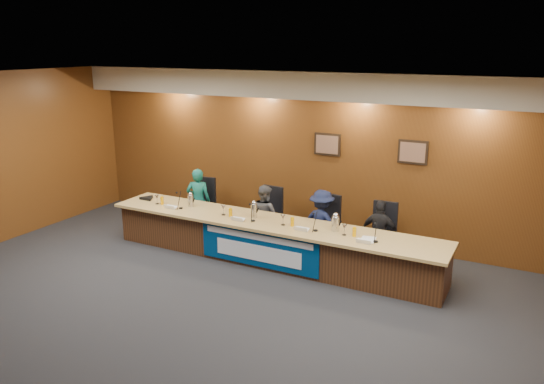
{
  "coord_description": "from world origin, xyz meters",
  "views": [
    {
      "loc": [
        4.03,
        -5.23,
        3.67
      ],
      "look_at": [
        -0.06,
        2.59,
        1.2
      ],
      "focal_mm": 35.0,
      "sensor_mm": 36.0,
      "label": 1
    }
  ],
  "objects_px": {
    "office_chair_d": "(381,238)",
    "carafe_right": "(335,224)",
    "carafe_mid": "(254,211)",
    "panelist_b": "(265,215)",
    "carafe_left": "(191,201)",
    "banner": "(258,248)",
    "panelist_a": "(198,201)",
    "office_chair_b": "(267,219)",
    "office_chair_a": "(202,208)",
    "office_chair_c": "(324,228)",
    "dais_body": "(270,242)",
    "panelist_d": "(380,234)",
    "speakerphone": "(148,198)",
    "panelist_c": "(322,223)"
  },
  "relations": [
    {
      "from": "office_chair_d",
      "to": "carafe_right",
      "type": "xyz_separation_m",
      "value": [
        -0.57,
        -0.73,
        0.39
      ]
    },
    {
      "from": "carafe_mid",
      "to": "panelist_b",
      "type": "bearing_deg",
      "value": 102.28
    },
    {
      "from": "office_chair_d",
      "to": "carafe_left",
      "type": "height_order",
      "value": "carafe_left"
    },
    {
      "from": "banner",
      "to": "panelist_a",
      "type": "xyz_separation_m",
      "value": [
        -1.95,
        1.06,
        0.28
      ]
    },
    {
      "from": "banner",
      "to": "carafe_left",
      "type": "distance_m",
      "value": 1.8
    },
    {
      "from": "panelist_a",
      "to": "office_chair_b",
      "type": "xyz_separation_m",
      "value": [
        1.5,
        0.1,
        -0.18
      ]
    },
    {
      "from": "carafe_mid",
      "to": "carafe_left",
      "type": "bearing_deg",
      "value": 178.74
    },
    {
      "from": "office_chair_a",
      "to": "office_chair_c",
      "type": "bearing_deg",
      "value": -7.0
    },
    {
      "from": "office_chair_c",
      "to": "dais_body",
      "type": "bearing_deg",
      "value": -124.1
    },
    {
      "from": "panelist_a",
      "to": "office_chair_b",
      "type": "relative_size",
      "value": 2.74
    },
    {
      "from": "office_chair_b",
      "to": "carafe_mid",
      "type": "xyz_separation_m",
      "value": [
        0.14,
        -0.75,
        0.39
      ]
    },
    {
      "from": "panelist_a",
      "to": "carafe_left",
      "type": "height_order",
      "value": "panelist_a"
    },
    {
      "from": "panelist_d",
      "to": "office_chair_b",
      "type": "bearing_deg",
      "value": 1.41
    },
    {
      "from": "carafe_left",
      "to": "office_chair_b",
      "type": "bearing_deg",
      "value": 30.4
    },
    {
      "from": "office_chair_a",
      "to": "panelist_b",
      "type": "bearing_deg",
      "value": -10.82
    },
    {
      "from": "office_chair_b",
      "to": "office_chair_c",
      "type": "relative_size",
      "value": 1.0
    },
    {
      "from": "carafe_mid",
      "to": "office_chair_b",
      "type": "bearing_deg",
      "value": 100.69
    },
    {
      "from": "carafe_right",
      "to": "speakerphone",
      "type": "height_order",
      "value": "carafe_right"
    },
    {
      "from": "dais_body",
      "to": "office_chair_d",
      "type": "relative_size",
      "value": 12.5
    },
    {
      "from": "panelist_d",
      "to": "office_chair_b",
      "type": "height_order",
      "value": "panelist_d"
    },
    {
      "from": "carafe_mid",
      "to": "speakerphone",
      "type": "relative_size",
      "value": 0.77
    },
    {
      "from": "panelist_b",
      "to": "carafe_mid",
      "type": "relative_size",
      "value": 4.71
    },
    {
      "from": "panelist_c",
      "to": "office_chair_d",
      "type": "xyz_separation_m",
      "value": [
        1.06,
        0.1,
        -0.13
      ]
    },
    {
      "from": "panelist_b",
      "to": "carafe_left",
      "type": "xyz_separation_m",
      "value": [
        -1.23,
        -0.62,
        0.28
      ]
    },
    {
      "from": "panelist_c",
      "to": "dais_body",
      "type": "bearing_deg",
      "value": 52.78
    },
    {
      "from": "dais_body",
      "to": "carafe_mid",
      "type": "xyz_separation_m",
      "value": [
        -0.31,
        -0.0,
        0.52
      ]
    },
    {
      "from": "office_chair_d",
      "to": "carafe_left",
      "type": "bearing_deg",
      "value": -172.28
    },
    {
      "from": "dais_body",
      "to": "carafe_mid",
      "type": "relative_size",
      "value": 24.26
    },
    {
      "from": "office_chair_d",
      "to": "dais_body",
      "type": "bearing_deg",
      "value": -161.03
    },
    {
      "from": "panelist_c",
      "to": "office_chair_b",
      "type": "height_order",
      "value": "panelist_c"
    },
    {
      "from": "dais_body",
      "to": "office_chair_d",
      "type": "distance_m",
      "value": 1.91
    },
    {
      "from": "carafe_left",
      "to": "carafe_right",
      "type": "xyz_separation_m",
      "value": [
        2.87,
        -0.01,
        0.01
      ]
    },
    {
      "from": "panelist_a",
      "to": "panelist_d",
      "type": "height_order",
      "value": "panelist_a"
    },
    {
      "from": "panelist_c",
      "to": "panelist_d",
      "type": "height_order",
      "value": "panelist_c"
    },
    {
      "from": "banner",
      "to": "panelist_a",
      "type": "distance_m",
      "value": 2.24
    },
    {
      "from": "banner",
      "to": "panelist_b",
      "type": "relative_size",
      "value": 1.89
    },
    {
      "from": "office_chair_b",
      "to": "carafe_right",
      "type": "distance_m",
      "value": 1.84
    },
    {
      "from": "panelist_c",
      "to": "office_chair_d",
      "type": "relative_size",
      "value": 2.54
    },
    {
      "from": "office_chair_a",
      "to": "office_chair_b",
      "type": "bearing_deg",
      "value": -7.0
    },
    {
      "from": "panelist_b",
      "to": "office_chair_a",
      "type": "relative_size",
      "value": 2.43
    },
    {
      "from": "panelist_c",
      "to": "office_chair_c",
      "type": "bearing_deg",
      "value": -80.26
    },
    {
      "from": "dais_body",
      "to": "carafe_mid",
      "type": "height_order",
      "value": "carafe_mid"
    },
    {
      "from": "carafe_right",
      "to": "carafe_left",
      "type": "bearing_deg",
      "value": 179.85
    },
    {
      "from": "office_chair_c",
      "to": "carafe_right",
      "type": "bearing_deg",
      "value": -47.04
    },
    {
      "from": "office_chair_c",
      "to": "office_chair_d",
      "type": "distance_m",
      "value": 1.06
    },
    {
      "from": "banner",
      "to": "panelist_b",
      "type": "distance_m",
      "value": 1.17
    },
    {
      "from": "panelist_a",
      "to": "office_chair_b",
      "type": "height_order",
      "value": "panelist_a"
    },
    {
      "from": "carafe_mid",
      "to": "speakerphone",
      "type": "xyz_separation_m",
      "value": [
        -2.4,
        0.02,
        -0.1
      ]
    },
    {
      "from": "panelist_b",
      "to": "panelist_d",
      "type": "xyz_separation_m",
      "value": [
        2.21,
        0.0,
        0.01
      ]
    },
    {
      "from": "dais_body",
      "to": "office_chair_c",
      "type": "xyz_separation_m",
      "value": [
        0.7,
        0.75,
        0.13
      ]
    }
  ]
}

